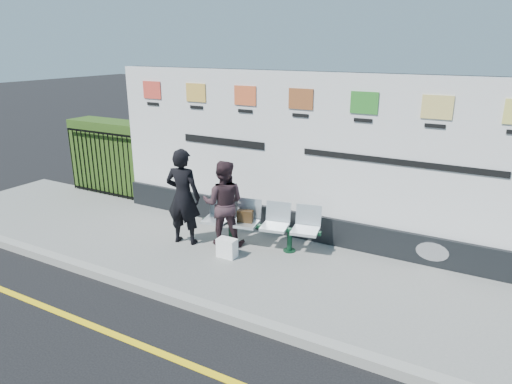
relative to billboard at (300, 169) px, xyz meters
The scene contains 12 objects.
ground 4.13m from the billboard, 97.40° to the right, with size 80.00×80.00×0.00m, color black.
pavement 1.98m from the billboard, 110.32° to the right, with size 14.00×3.00×0.12m, color slate.
kerb 3.19m from the billboard, 99.95° to the right, with size 14.00×0.18×0.14m, color gray.
yellow_line 4.13m from the billboard, 97.40° to the right, with size 14.00×0.10×0.01m, color yellow.
billboard is the anchor object (origin of this frame).
hedge 5.11m from the billboard, behind, with size 2.35×0.70×1.70m, color #2C4A16.
railing 5.10m from the billboard, behind, with size 2.05×0.06×1.54m, color black, non-canonical shape.
bench 1.41m from the billboard, 115.28° to the right, with size 2.07×0.54×0.44m, color silver, non-canonical shape.
woman_left 2.16m from the billboard, 142.43° to the right, with size 0.64×0.42×1.74m, color black.
woman_right 1.52m from the billboard, 135.22° to the right, with size 0.75×0.59×1.55m, color #312025.
handbag_brown 1.32m from the billboard, 126.81° to the right, with size 0.28×0.12×0.22m, color black.
carrier_bag_white 1.95m from the billboard, 115.54° to the right, with size 0.33×0.20×0.33m, color white.
Camera 1 is at (3.64, -3.50, 3.56)m, focal length 32.00 mm.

